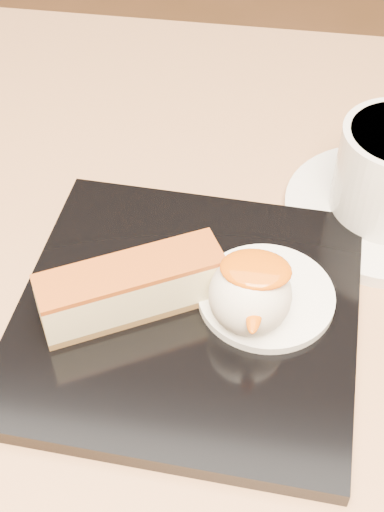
% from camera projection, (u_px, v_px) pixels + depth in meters
% --- Properties ---
extents(table, '(0.80, 0.80, 0.72)m').
position_uv_depth(table, '(142.00, 441.00, 0.58)').
color(table, black).
rests_on(table, ground).
extents(dessert_plate, '(0.23, 0.23, 0.01)m').
position_uv_depth(dessert_plate, '(187.00, 313.00, 0.47)').
color(dessert_plate, black).
rests_on(dessert_plate, table).
extents(cheesecake, '(0.12, 0.09, 0.04)m').
position_uv_depth(cheesecake, '(131.00, 288.00, 0.45)').
color(cheesecake, brown).
rests_on(cheesecake, dessert_plate).
extents(cream_smear, '(0.09, 0.09, 0.01)m').
position_uv_depth(cream_smear, '(266.00, 296.00, 0.47)').
color(cream_smear, white).
rests_on(cream_smear, dessert_plate).
extents(ice_cream_scoop, '(0.05, 0.05, 0.05)m').
position_uv_depth(ice_cream_scoop, '(250.00, 295.00, 0.44)').
color(ice_cream_scoop, white).
rests_on(ice_cream_scoop, cream_smear).
extents(mango_sauce, '(0.04, 0.03, 0.01)m').
position_uv_depth(mango_sauce, '(256.00, 269.00, 0.42)').
color(mango_sauce, '#D55706').
rests_on(mango_sauce, ice_cream_scoop).
extents(mint_sprig, '(0.04, 0.03, 0.00)m').
position_uv_depth(mint_sprig, '(227.00, 259.00, 0.48)').
color(mint_sprig, green).
rests_on(mint_sprig, cream_smear).
extents(saucer, '(0.15, 0.15, 0.01)m').
position_uv_depth(saucer, '(384.00, 211.00, 0.54)').
color(saucer, white).
rests_on(saucer, table).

